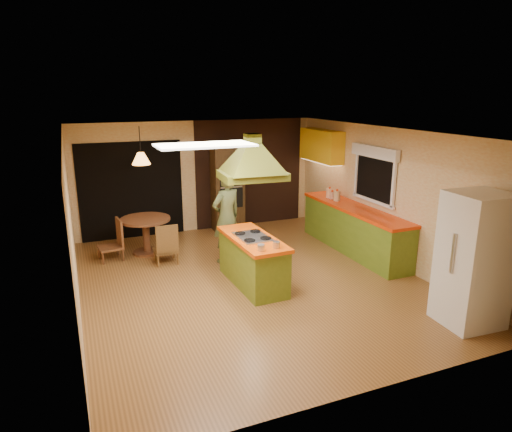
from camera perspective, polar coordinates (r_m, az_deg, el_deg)
name	(u,v)px	position (r m, az deg, el deg)	size (l,w,h in m)	color
ground	(252,280)	(7.88, -0.56, -8.05)	(6.50, 6.50, 0.00)	#8F5E2E
room_walls	(251,210)	(7.47, -0.59, 0.77)	(5.50, 6.50, 6.50)	beige
ceiling_plane	(251,133)	(7.26, -0.62, 10.36)	(6.50, 6.50, 0.00)	silver
brick_panel	(250,173)	(10.86, -0.80, 5.41)	(2.64, 0.03, 2.50)	#381E14
nook_opening	(132,191)	(10.23, -15.29, 3.09)	(2.20, 0.03, 2.10)	black
right_counter	(354,229)	(9.33, 12.13, -1.61)	(0.62, 3.05, 0.92)	olive
upper_cabinets	(321,146)	(10.41, 8.16, 8.72)	(0.34, 1.40, 0.70)	yellow
window_right	(375,165)	(9.02, 14.62, 6.20)	(0.12, 1.35, 1.06)	black
fluor_panel	(205,145)	(5.77, -6.41, 8.80)	(1.20, 0.60, 0.03)	white
kitchen_island	(253,260)	(7.59, -0.41, -5.58)	(0.71, 1.66, 0.84)	olive
range_hood	(252,150)	(7.14, -0.44, 8.27)	(1.05, 0.79, 0.79)	#5E6318
man	(227,217)	(8.48, -3.70, -0.16)	(0.63, 0.42, 1.74)	#49522B
refrigerator	(474,260)	(6.86, 25.63, -4.98)	(0.76, 0.72, 1.86)	white
wall_oven	(227,187)	(10.42, -3.62, 3.67)	(0.70, 0.63, 2.04)	#412C15
dining_table	(146,229)	(9.24, -13.61, -1.56)	(0.97, 0.97, 0.73)	brown
chair_left	(110,240)	(9.11, -17.81, -2.89)	(0.43, 0.43, 0.79)	brown
chair_near	(165,243)	(8.70, -11.25, -3.30)	(0.43, 0.43, 0.78)	brown
pendant_lamp	(141,158)	(8.94, -14.17, 6.99)	(0.35, 0.35, 0.23)	#FF9E3F
canister_large	(337,196)	(9.64, 10.08, 2.49)	(0.14, 0.14, 0.20)	beige
canister_medium	(329,193)	(9.89, 9.17, 2.83)	(0.14, 0.14, 0.19)	#FDEACB
canister_small	(332,195)	(9.80, 9.50, 2.56)	(0.11, 0.11, 0.15)	beige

